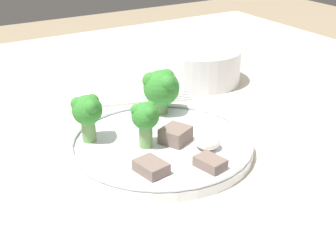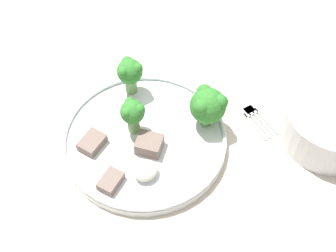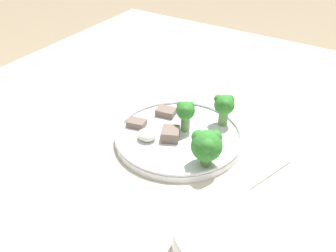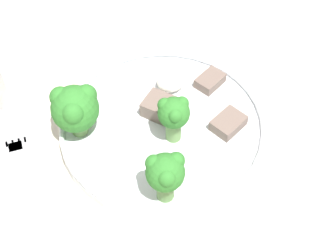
% 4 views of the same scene
% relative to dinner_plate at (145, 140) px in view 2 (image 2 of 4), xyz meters
% --- Properties ---
extents(table, '(1.14, 1.19, 0.76)m').
position_rel_dinner_plate_xyz_m(table, '(-0.04, 0.02, -0.10)').
color(table, beige).
rests_on(table, ground_plane).
extents(dinner_plate, '(0.23, 0.23, 0.02)m').
position_rel_dinner_plate_xyz_m(dinner_plate, '(0.00, 0.00, 0.00)').
color(dinner_plate, white).
rests_on(dinner_plate, table).
extents(fork, '(0.08, 0.19, 0.00)m').
position_rel_dinner_plate_xyz_m(fork, '(-0.16, 0.04, -0.01)').
color(fork, silver).
rests_on(fork, table).
extents(cream_bowl, '(0.14, 0.14, 0.06)m').
position_rel_dinner_plate_xyz_m(cream_bowl, '(-0.18, 0.19, 0.02)').
color(cream_bowl, silver).
rests_on(cream_bowl, table).
extents(broccoli_floret_near_rim_left, '(0.04, 0.04, 0.06)m').
position_rel_dinner_plate_xyz_m(broccoli_floret_near_rim_left, '(-0.05, -0.08, 0.04)').
color(broccoli_floret_near_rim_left, '#709E56').
rests_on(broccoli_floret_near_rim_left, dinner_plate).
extents(broccoli_floret_center_left, '(0.05, 0.05, 0.06)m').
position_rel_dinner_plate_xyz_m(broccoli_floret_center_left, '(-0.08, 0.05, 0.04)').
color(broccoli_floret_center_left, '#709E56').
rests_on(broccoli_floret_center_left, dinner_plate).
extents(broccoli_floret_back_left, '(0.03, 0.03, 0.06)m').
position_rel_dinner_plate_xyz_m(broccoli_floret_back_left, '(-0.00, -0.02, 0.04)').
color(broccoli_floret_back_left, '#709E56').
rests_on(broccoli_floret_back_left, dinner_plate).
extents(meat_slice_front_slice, '(0.04, 0.03, 0.01)m').
position_rel_dinner_plate_xyz_m(meat_slice_front_slice, '(0.08, 0.02, 0.01)').
color(meat_slice_front_slice, '#756056').
rests_on(meat_slice_front_slice, dinner_plate).
extents(meat_slice_middle_slice, '(0.04, 0.03, 0.01)m').
position_rel_dinner_plate_xyz_m(meat_slice_middle_slice, '(0.06, -0.05, 0.01)').
color(meat_slice_middle_slice, '#756056').
rests_on(meat_slice_middle_slice, dinner_plate).
extents(meat_slice_rear_slice, '(0.04, 0.04, 0.02)m').
position_rel_dinner_plate_xyz_m(meat_slice_rear_slice, '(0.01, 0.02, 0.01)').
color(meat_slice_rear_slice, '#756056').
rests_on(meat_slice_rear_slice, dinner_plate).
extents(sauce_dollop, '(0.03, 0.03, 0.02)m').
position_rel_dinner_plate_xyz_m(sauce_dollop, '(0.04, 0.04, 0.01)').
color(sauce_dollop, silver).
rests_on(sauce_dollop, dinner_plate).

